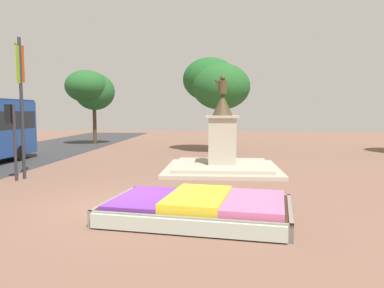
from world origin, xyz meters
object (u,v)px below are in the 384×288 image
at_px(flower_planter, 199,208).
at_px(statue_monument, 222,153).
at_px(traffic_light_mid_block, 12,127).
at_px(banner_pole, 21,101).

height_order(flower_planter, statue_monument, statue_monument).
bearing_deg(statue_monument, traffic_light_mid_block, -158.43).
xyz_separation_m(flower_planter, traffic_light_mid_block, (-8.16, 4.98, 1.99)).
height_order(traffic_light_mid_block, banner_pole, banner_pole).
height_order(statue_monument, traffic_light_mid_block, statue_monument).
bearing_deg(flower_planter, statue_monument, 85.34).
xyz_separation_m(flower_planter, banner_pole, (-7.96, 5.50, 3.11)).
bearing_deg(traffic_light_mid_block, banner_pole, 69.39).
relative_size(statue_monument, banner_pole, 0.92).
height_order(flower_planter, banner_pole, banner_pole).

